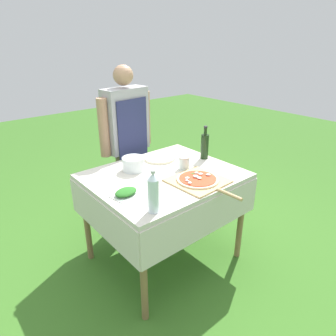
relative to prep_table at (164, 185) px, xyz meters
The scene contains 10 objects.
ground_plane 0.70m from the prep_table, ahead, with size 12.00×12.00×0.00m, color #386B23.
prep_table is the anchor object (origin of this frame).
person_cook 0.74m from the prep_table, 80.50° to the left, with size 0.58×0.23×1.56m.
pizza_on_peel 0.31m from the prep_table, 68.15° to the right, with size 0.39×0.58×0.05m.
oil_bottle 0.53m from the prep_table, ahead, with size 0.07×0.07×0.29m.
water_bottle 0.60m from the prep_table, 135.75° to the right, with size 0.07×0.07×0.27m.
herb_container 0.44m from the prep_table, 166.39° to the right, with size 0.21×0.16×0.04m.
mixing_tub 0.30m from the prep_table, 121.59° to the left, with size 0.18×0.18×0.11m, color silver.
plate_stack 0.34m from the prep_table, 56.93° to the left, with size 0.27×0.27×0.02m.
sauce_jar 0.24m from the prep_table, ahead, with size 0.09×0.09×0.10m.
Camera 1 is at (-1.34, -1.64, 1.77)m, focal length 32.00 mm.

